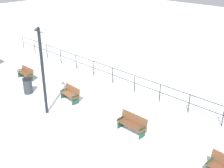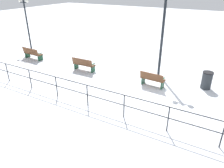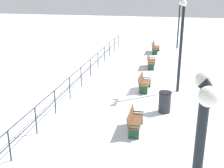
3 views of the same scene
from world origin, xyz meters
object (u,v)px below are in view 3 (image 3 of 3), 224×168
Objects in this scene: lamppost_far at (179,18)px; trash_bin at (165,102)px; bench_second at (134,121)px; bench_third at (144,83)px; lamppost_middle at (182,35)px; bench_fourth at (151,61)px; bench_fifth at (155,47)px.

lamppost_far reaches higher than trash_bin.
bench_second is 4.87m from bench_third.
lamppost_middle is 1.16× the size of lamppost_far.
lamppost_middle is at bearing 78.31° from trash_bin.
lamppost_far is at bearing 84.74° from bench_third.
lamppost_far is (1.73, 16.96, 2.33)m from bench_second.
bench_second is 2.41m from trash_bin.
bench_fifth is at bearing 89.43° from bench_fourth.
bench_third reaches higher than bench_second.
bench_fifth is 0.35× the size of lamppost_middle.
trash_bin is (1.25, -2.74, 0.05)m from bench_third.
trash_bin reaches higher than bench_third.
bench_second is at bearing -85.03° from bench_third.
trash_bin is at bearing 62.76° from bench_second.
bench_third is 0.89× the size of bench_fourth.
lamppost_middle reaches higher than bench_third.
bench_fourth is 0.93× the size of bench_fifth.
bench_fourth is (-0.02, 4.86, 0.02)m from bench_third.
bench_third is 0.29× the size of lamppost_middle.
bench_fourth is 7.70m from trash_bin.
bench_third is at bearing 114.47° from trash_bin.
bench_fourth is at bearing -104.55° from lamppost_far.
lamppost_far is 4.23× the size of trash_bin.
bench_second is 9.73m from bench_fourth.
trash_bin reaches higher than bench_fourth.
lamppost_middle is at bearing -90.00° from lamppost_far.
lamppost_middle is at bearing 71.66° from bench_second.
bench_fifth is 0.41× the size of lamppost_far.
bench_third is 3.26m from lamppost_middle.
trash_bin is (-0.61, -14.82, -2.29)m from lamppost_far.
bench_second is at bearing -95.84° from lamppost_far.
lamppost_middle is 4.01m from trash_bin.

